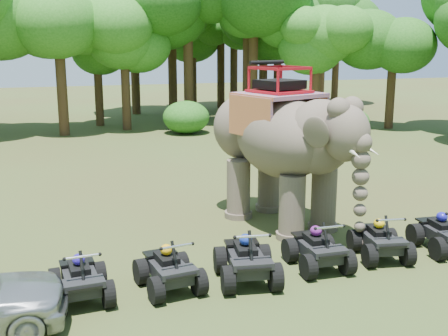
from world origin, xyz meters
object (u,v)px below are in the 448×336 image
Objects in this scene: atv_3 at (318,243)px; atv_4 at (381,235)px; elephant at (281,145)px; atv_1 at (169,263)px; atv_0 at (80,273)px; atv_2 at (247,254)px; atv_5 at (444,228)px.

atv_3 is 1.03× the size of atv_4.
elephant is 3.46× the size of atv_4.
atv_4 is (1.74, 0.10, -0.02)m from atv_3.
atv_1 is at bearing -177.59° from atv_3.
elephant is at bearing 25.95° from atv_0.
atv_2 is 1.86m from atv_3.
atv_5 is (3.12, -3.30, -1.72)m from elephant.
atv_3 reaches higher than atv_1.
atv_2 reaches higher than atv_0.
atv_0 is 1.84m from atv_1.
atv_5 reaches higher than atv_0.
atv_5 is (7.13, 0.14, 0.01)m from atv_1.
atv_4 is at bearing -87.18° from elephant.
atv_0 is at bearing -178.31° from atv_3.
atv_2 reaches higher than atv_1.
atv_2 is (3.57, -0.14, 0.06)m from atv_0.
atv_2 is at bearing -172.71° from atv_5.
atv_5 is at bearing -3.62° from atv_0.
atv_0 is at bearing -173.84° from atv_2.
atv_3 reaches higher than atv_4.
atv_5 is at bearing 1.44° from atv_3.
elephant is 3.78m from atv_3.
atv_1 is 1.01× the size of atv_4.
atv_5 is at bearing -7.02° from atv_1.
atv_0 is 0.99× the size of atv_1.
atv_2 reaches higher than atv_5.
atv_1 is at bearing -167.98° from atv_4.
atv_5 reaches higher than atv_4.
atv_2 is at bearing -12.05° from atv_1.
atv_3 is 1.74m from atv_4.
atv_4 is 0.98× the size of atv_5.
elephant is at bearing 83.59° from atv_3.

